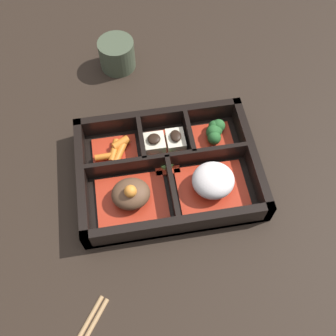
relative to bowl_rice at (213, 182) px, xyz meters
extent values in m
plane|color=black|center=(0.07, -0.04, -0.03)|extent=(3.00, 3.00, 0.00)
cube|color=black|center=(0.07, -0.04, -0.03)|extent=(0.31, 0.23, 0.01)
cube|color=black|center=(0.07, -0.15, -0.01)|extent=(0.31, 0.01, 0.05)
cube|color=black|center=(0.07, 0.06, -0.01)|extent=(0.31, 0.01, 0.05)
cube|color=black|center=(-0.08, -0.04, -0.01)|extent=(0.01, 0.23, 0.05)
cube|color=black|center=(0.22, -0.04, -0.01)|extent=(0.01, 0.23, 0.05)
cube|color=black|center=(0.07, -0.06, -0.01)|extent=(0.28, 0.01, 0.05)
cube|color=black|center=(0.02, -0.10, -0.01)|extent=(0.01, 0.09, 0.05)
cube|color=black|center=(0.11, -0.10, -0.01)|extent=(0.01, 0.09, 0.05)
cube|color=black|center=(0.07, 0.00, -0.01)|extent=(0.01, 0.11, 0.05)
cube|color=#B22D19|center=(0.00, 0.00, -0.02)|extent=(0.12, 0.09, 0.01)
ellipsoid|color=silver|center=(0.00, 0.00, 0.00)|extent=(0.07, 0.07, 0.04)
cube|color=#B22D19|center=(0.14, 0.00, -0.02)|extent=(0.12, 0.09, 0.01)
ellipsoid|color=brown|center=(0.14, 0.00, 0.00)|extent=(0.06, 0.06, 0.04)
sphere|color=orange|center=(0.14, 0.01, 0.02)|extent=(0.02, 0.02, 0.02)
cube|color=#B22D19|center=(-0.02, -0.10, -0.02)|extent=(0.07, 0.07, 0.01)
sphere|color=#265B28|center=(-0.03, -0.11, -0.01)|extent=(0.02, 0.02, 0.02)
sphere|color=#265B28|center=(-0.02, -0.09, -0.01)|extent=(0.02, 0.02, 0.02)
sphere|color=#265B28|center=(-0.03, -0.11, -0.01)|extent=(0.02, 0.02, 0.02)
sphere|color=#265B28|center=(-0.04, -0.11, -0.01)|extent=(0.02, 0.02, 0.02)
sphere|color=#265B28|center=(-0.02, -0.10, 0.00)|extent=(0.03, 0.03, 0.03)
sphere|color=#265B28|center=(-0.02, -0.09, -0.01)|extent=(0.02, 0.02, 0.02)
cube|color=#B22D19|center=(0.06, -0.10, -0.02)|extent=(0.07, 0.07, 0.01)
cube|color=beige|center=(0.05, -0.10, -0.01)|extent=(0.03, 0.04, 0.02)
ellipsoid|color=black|center=(0.05, -0.10, 0.01)|extent=(0.02, 0.03, 0.01)
cube|color=beige|center=(0.08, -0.10, -0.01)|extent=(0.04, 0.04, 0.02)
ellipsoid|color=black|center=(0.08, -0.10, 0.01)|extent=(0.02, 0.02, 0.01)
cube|color=#B22D19|center=(0.16, -0.10, -0.02)|extent=(0.08, 0.07, 0.01)
cylinder|color=orange|center=(0.17, -0.09, -0.01)|extent=(0.04, 0.01, 0.01)
cylinder|color=orange|center=(0.15, -0.09, -0.01)|extent=(0.03, 0.05, 0.01)
cylinder|color=orange|center=(0.14, -0.11, -0.01)|extent=(0.03, 0.03, 0.02)
cylinder|color=orange|center=(0.16, -0.10, -0.01)|extent=(0.02, 0.05, 0.01)
cube|color=#B22D19|center=(0.07, -0.06, -0.02)|extent=(0.04, 0.04, 0.01)
cylinder|color=#75A84C|center=(0.06, -0.06, -0.01)|extent=(0.02, 0.02, 0.01)
cylinder|color=#75A84C|center=(0.07, -0.06, -0.02)|extent=(0.02, 0.02, 0.00)
cylinder|color=#75A84C|center=(0.06, -0.06, -0.01)|extent=(0.02, 0.02, 0.01)
cylinder|color=#424C38|center=(0.13, -0.32, 0.00)|extent=(0.07, 0.07, 0.06)
cylinder|color=#597A38|center=(0.13, -0.32, 0.03)|extent=(0.06, 0.06, 0.01)
camera|label=1|loc=(0.12, 0.29, 0.58)|focal=42.00mm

